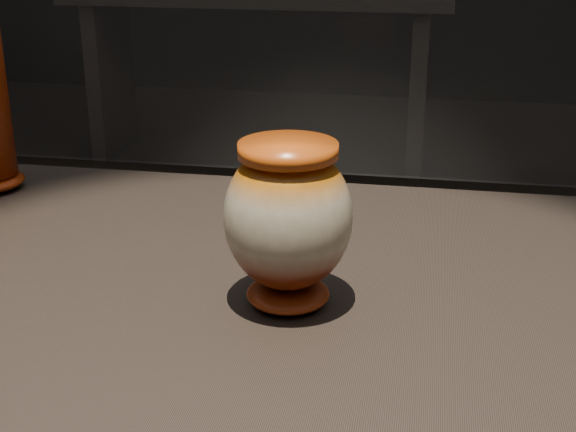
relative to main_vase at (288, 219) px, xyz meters
name	(u,v)px	position (x,y,z in m)	size (l,w,h in m)	color
main_vase	(288,219)	(0.00, 0.00, 0.00)	(0.17, 0.17, 0.19)	#641E08
back_shelf	(259,44)	(-0.77, 3.38, -0.37)	(2.00, 0.60, 0.90)	black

